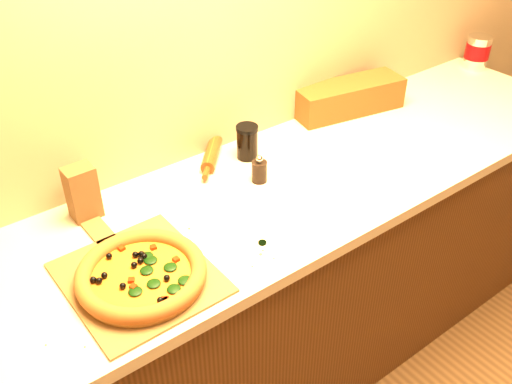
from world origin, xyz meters
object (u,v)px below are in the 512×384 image
pizza_peel (136,274)px  coffee_canister (477,52)px  pizza (142,274)px  pepper_grinder (259,171)px  rolling_pin (213,150)px  dark_jar (247,142)px

pizza_peel → coffee_canister: (1.90, 0.30, 0.07)m
pizza → pepper_grinder: (0.53, 0.20, 0.01)m
rolling_pin → coffee_canister: bearing=-3.2°
coffee_canister → rolling_pin: bearing=176.8°
rolling_pin → coffee_canister: (1.40, -0.08, 0.05)m
pepper_grinder → pizza: bearing=-159.8°
pizza_peel → pizza: size_ratio=1.61×
coffee_canister → dark_jar: coffee_canister is taller
pepper_grinder → dark_jar: 0.16m
pizza → dark_jar: (0.59, 0.34, 0.03)m
pepper_grinder → rolling_pin: (-0.04, 0.22, -0.02)m
coffee_canister → pizza: bearing=-169.8°
coffee_canister → pizza_peel: bearing=-170.9°
dark_jar → pizza: bearing=-150.1°
pepper_grinder → coffee_canister: 1.37m
pizza_peel → coffee_canister: 1.92m
coffee_canister → dark_jar: 1.31m
pizza_peel → dark_jar: size_ratio=4.44×
coffee_canister → pepper_grinder: bearing=-173.9°
pizza_peel → coffee_canister: size_ratio=3.64×
pizza_peel → rolling_pin: (0.50, 0.38, 0.02)m
pizza → dark_jar: dark_jar is taller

